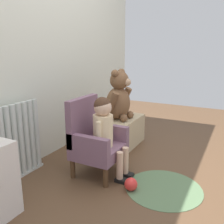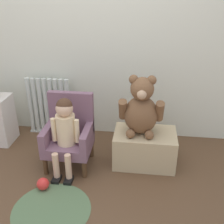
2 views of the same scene
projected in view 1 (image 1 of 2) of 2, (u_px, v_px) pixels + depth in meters
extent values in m
plane|color=brown|center=(159.00, 182.00, 2.10)|extent=(6.00, 6.00, 0.00)
cube|color=silver|center=(39.00, 37.00, 2.36)|extent=(3.80, 0.05, 2.40)
cylinder|color=silver|center=(3.00, 146.00, 1.99)|extent=(0.05, 0.05, 0.63)
cylinder|color=silver|center=(9.00, 144.00, 2.04)|extent=(0.05, 0.05, 0.63)
cylinder|color=silver|center=(15.00, 141.00, 2.09)|extent=(0.05, 0.05, 0.63)
cylinder|color=silver|center=(21.00, 139.00, 2.15)|extent=(0.05, 0.05, 0.63)
cylinder|color=silver|center=(26.00, 137.00, 2.20)|extent=(0.05, 0.05, 0.63)
cylinder|color=silver|center=(32.00, 135.00, 2.25)|extent=(0.05, 0.05, 0.63)
cylinder|color=silver|center=(37.00, 133.00, 2.31)|extent=(0.05, 0.05, 0.63)
cube|color=silver|center=(22.00, 175.00, 2.20)|extent=(0.50, 0.05, 0.02)
cube|color=#765368|center=(99.00, 150.00, 2.21)|extent=(0.42, 0.39, 0.10)
cube|color=#765368|center=(83.00, 120.00, 2.22)|extent=(0.42, 0.06, 0.41)
cube|color=#765368|center=(88.00, 144.00, 2.02)|extent=(0.06, 0.39, 0.14)
cube|color=#765368|center=(109.00, 132.00, 2.33)|extent=(0.06, 0.39, 0.14)
cylinder|color=#4C331E|center=(106.00, 177.00, 2.01)|extent=(0.04, 0.04, 0.17)
cylinder|color=#4C331E|center=(124.00, 160.00, 2.32)|extent=(0.04, 0.04, 0.17)
cylinder|color=#4C331E|center=(73.00, 168.00, 2.16)|extent=(0.04, 0.04, 0.17)
cylinder|color=#4C331E|center=(94.00, 153.00, 2.47)|extent=(0.04, 0.04, 0.17)
cylinder|color=beige|center=(103.00, 131.00, 2.14)|extent=(0.17, 0.17, 0.28)
sphere|color=#D8AD8E|center=(103.00, 108.00, 2.09)|extent=(0.15, 0.15, 0.15)
sphere|color=#472D1E|center=(102.00, 105.00, 2.09)|extent=(0.14, 0.14, 0.14)
cylinder|color=#D8AD8E|center=(120.00, 165.00, 2.07)|extent=(0.06, 0.06, 0.24)
cube|color=black|center=(122.00, 180.00, 2.10)|extent=(0.07, 0.11, 0.03)
cylinder|color=#D8AD8E|center=(125.00, 160.00, 2.17)|extent=(0.06, 0.06, 0.24)
cube|color=black|center=(127.00, 175.00, 2.19)|extent=(0.07, 0.11, 0.03)
cylinder|color=beige|center=(99.00, 135.00, 2.04)|extent=(0.04, 0.04, 0.22)
cylinder|color=beige|center=(111.00, 128.00, 2.22)|extent=(0.04, 0.04, 0.22)
cube|color=tan|center=(121.00, 131.00, 2.88)|extent=(0.58, 0.38, 0.32)
ellipsoid|color=brown|center=(118.00, 103.00, 2.76)|extent=(0.30, 0.26, 0.36)
sphere|color=brown|center=(119.00, 80.00, 2.69)|extent=(0.21, 0.21, 0.21)
sphere|color=tan|center=(127.00, 82.00, 2.65)|extent=(0.08, 0.08, 0.08)
sphere|color=brown|center=(115.00, 74.00, 2.61)|extent=(0.08, 0.08, 0.08)
sphere|color=brown|center=(121.00, 72.00, 2.74)|extent=(0.08, 0.08, 0.08)
cylinder|color=brown|center=(112.00, 101.00, 2.60)|extent=(0.08, 0.16, 0.22)
cylinder|color=brown|center=(125.00, 96.00, 2.88)|extent=(0.08, 0.16, 0.22)
sphere|color=brown|center=(124.00, 118.00, 2.67)|extent=(0.08, 0.08, 0.08)
sphere|color=brown|center=(130.00, 115.00, 2.81)|extent=(0.08, 0.08, 0.08)
cylinder|color=#54704C|center=(164.00, 188.00, 2.00)|extent=(0.61, 0.61, 0.01)
sphere|color=red|center=(131.00, 184.00, 1.97)|extent=(0.10, 0.10, 0.10)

